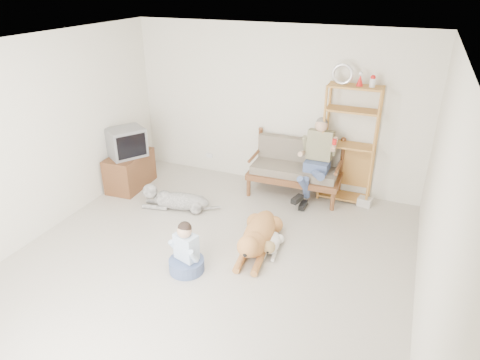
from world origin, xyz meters
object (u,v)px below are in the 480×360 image
at_px(tv_stand, 130,171).
at_px(golden_retriever, 257,236).
at_px(etagere, 349,144).
at_px(loveseat, 296,167).

height_order(tv_stand, golden_retriever, tv_stand).
bearing_deg(tv_stand, etagere, 12.02).
distance_m(etagere, tv_stand, 3.71).
height_order(loveseat, golden_retriever, loveseat).
bearing_deg(loveseat, golden_retriever, -92.49).
height_order(loveseat, tv_stand, loveseat).
bearing_deg(loveseat, etagere, 6.21).
bearing_deg(loveseat, tv_stand, -164.54).
height_order(etagere, tv_stand, etagere).
height_order(etagere, golden_retriever, etagere).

